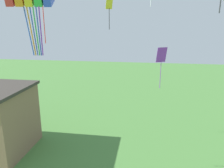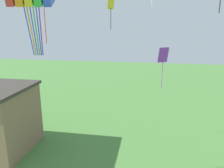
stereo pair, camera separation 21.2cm
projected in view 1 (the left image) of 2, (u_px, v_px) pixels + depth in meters
name	position (u px, v px, depth m)	size (l,w,h in m)	color
kite_yellow_diamond	(109.00, 9.00, 18.73)	(0.63, 0.51, 2.49)	yellow
kite_purple_streamer	(161.00, 59.00, 19.88)	(1.00, 0.72, 3.83)	purple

